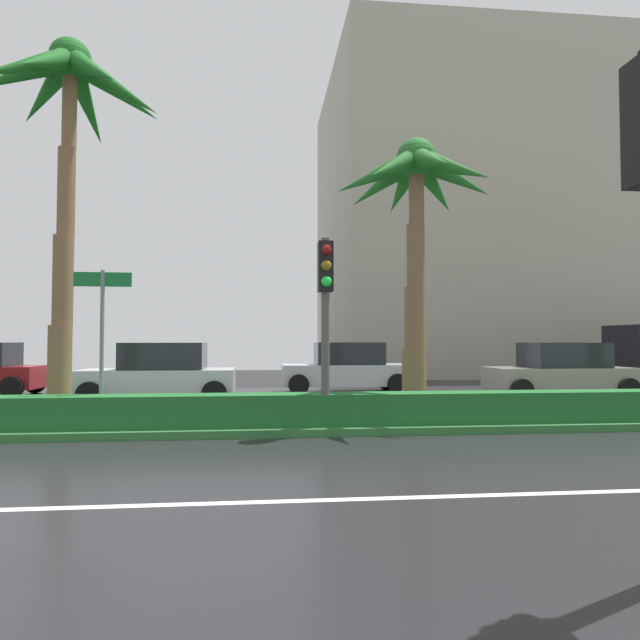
{
  "coord_description": "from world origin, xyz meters",
  "views": [
    {
      "loc": [
        4.32,
        -4.22,
        1.77
      ],
      "look_at": [
        5.91,
        10.89,
        2.34
      ],
      "focal_mm": 31.36,
      "sensor_mm": 36.0,
      "label": 1
    }
  ],
  "objects_px": {
    "palm_tree_centre_left": "(69,110)",
    "car_in_traffic_fourth": "(346,368)",
    "palm_tree_centre": "(415,196)",
    "street_name_sign": "(102,325)",
    "car_in_traffic_third": "(160,374)",
    "car_in_traffic_fifth": "(560,372)",
    "traffic_signal_median_right": "(326,296)"
  },
  "relations": [
    {
      "from": "palm_tree_centre",
      "to": "street_name_sign",
      "type": "xyz_separation_m",
      "value": [
        -6.54,
        -0.97,
        -2.97
      ]
    },
    {
      "from": "car_in_traffic_fourth",
      "to": "car_in_traffic_fifth",
      "type": "height_order",
      "value": "same"
    },
    {
      "from": "palm_tree_centre",
      "to": "car_in_traffic_third",
      "type": "height_order",
      "value": "palm_tree_centre"
    },
    {
      "from": "car_in_traffic_third",
      "to": "car_in_traffic_fourth",
      "type": "relative_size",
      "value": 1.0
    },
    {
      "from": "traffic_signal_median_right",
      "to": "car_in_traffic_fourth",
      "type": "relative_size",
      "value": 0.83
    },
    {
      "from": "palm_tree_centre",
      "to": "car_in_traffic_fifth",
      "type": "height_order",
      "value": "palm_tree_centre"
    },
    {
      "from": "traffic_signal_median_right",
      "to": "car_in_traffic_fourth",
      "type": "bearing_deg",
      "value": 78.83
    },
    {
      "from": "palm_tree_centre_left",
      "to": "car_in_traffic_fourth",
      "type": "height_order",
      "value": "palm_tree_centre_left"
    },
    {
      "from": "palm_tree_centre_left",
      "to": "palm_tree_centre",
      "type": "distance_m",
      "value": 7.94
    },
    {
      "from": "palm_tree_centre",
      "to": "traffic_signal_median_right",
      "type": "xyz_separation_m",
      "value": [
        -2.24,
        -1.67,
        -2.43
      ]
    },
    {
      "from": "car_in_traffic_third",
      "to": "traffic_signal_median_right",
      "type": "bearing_deg",
      "value": 124.63
    },
    {
      "from": "car_in_traffic_third",
      "to": "car_in_traffic_fourth",
      "type": "xyz_separation_m",
      "value": [
        5.8,
        2.74,
        0.0
      ]
    },
    {
      "from": "car_in_traffic_third",
      "to": "car_in_traffic_fourth",
      "type": "distance_m",
      "value": 6.42
    },
    {
      "from": "traffic_signal_median_right",
      "to": "car_in_traffic_third",
      "type": "height_order",
      "value": "traffic_signal_median_right"
    },
    {
      "from": "palm_tree_centre_left",
      "to": "car_in_traffic_third",
      "type": "bearing_deg",
      "value": 70.08
    },
    {
      "from": "palm_tree_centre_left",
      "to": "car_in_traffic_fifth",
      "type": "relative_size",
      "value": 1.94
    },
    {
      "from": "car_in_traffic_fourth",
      "to": "car_in_traffic_fifth",
      "type": "relative_size",
      "value": 1.0
    },
    {
      "from": "car_in_traffic_third",
      "to": "car_in_traffic_fifth",
      "type": "distance_m",
      "value": 12.05
    },
    {
      "from": "street_name_sign",
      "to": "car_in_traffic_fourth",
      "type": "relative_size",
      "value": 0.7
    },
    {
      "from": "traffic_signal_median_right",
      "to": "street_name_sign",
      "type": "distance_m",
      "value": 4.39
    },
    {
      "from": "palm_tree_centre_left",
      "to": "street_name_sign",
      "type": "xyz_separation_m",
      "value": [
        1.17,
        -1.42,
        -4.8
      ]
    },
    {
      "from": "car_in_traffic_fifth",
      "to": "palm_tree_centre_left",
      "type": "bearing_deg",
      "value": 15.35
    },
    {
      "from": "car_in_traffic_third",
      "to": "car_in_traffic_fifth",
      "type": "height_order",
      "value": "same"
    },
    {
      "from": "palm_tree_centre",
      "to": "traffic_signal_median_right",
      "type": "relative_size",
      "value": 1.73
    },
    {
      "from": "palm_tree_centre",
      "to": "street_name_sign",
      "type": "bearing_deg",
      "value": -171.55
    },
    {
      "from": "street_name_sign",
      "to": "car_in_traffic_fourth",
      "type": "bearing_deg",
      "value": 52.99
    },
    {
      "from": "traffic_signal_median_right",
      "to": "street_name_sign",
      "type": "xyz_separation_m",
      "value": [
        -4.3,
        0.7,
        -0.54
      ]
    },
    {
      "from": "traffic_signal_median_right",
      "to": "car_in_traffic_fourth",
      "type": "height_order",
      "value": "traffic_signal_median_right"
    },
    {
      "from": "palm_tree_centre_left",
      "to": "traffic_signal_median_right",
      "type": "distance_m",
      "value": 7.25
    },
    {
      "from": "car_in_traffic_fourth",
      "to": "palm_tree_centre",
      "type": "bearing_deg",
      "value": 94.34
    },
    {
      "from": "palm_tree_centre",
      "to": "palm_tree_centre_left",
      "type": "bearing_deg",
      "value": 176.64
    },
    {
      "from": "car_in_traffic_fourth",
      "to": "car_in_traffic_third",
      "type": "bearing_deg",
      "value": 25.28
    }
  ]
}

